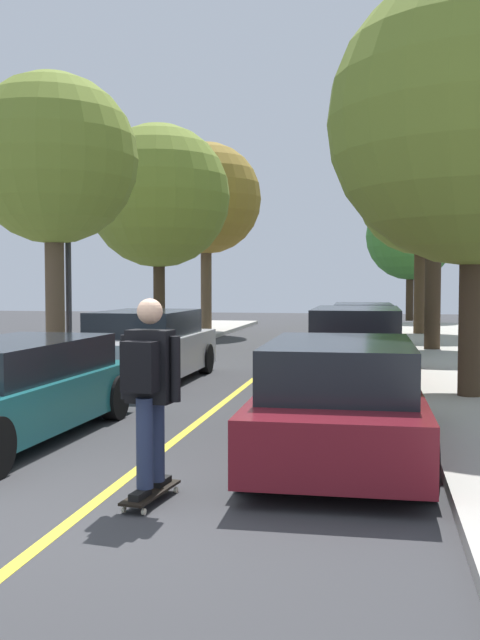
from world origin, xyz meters
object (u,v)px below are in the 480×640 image
Objects in this scene: parked_car_right_near at (356,346)px; skateboard at (151,493)px; parked_car_left_near at (144,347)px; parked_car_right_far at (363,329)px; street_tree_left_far at (206,199)px; street_tree_right_near at (434,170)px; street_tree_right_far at (421,191)px; skateboarder at (149,383)px; street_tree_right_farthest at (410,236)px; parked_car_right_nearest at (340,400)px; streetlamp at (68,223)px; street_tree_left_near at (159,196)px; street_tree_right_nearest at (474,120)px; street_tree_left_nearest at (53,160)px; parked_car_left_nearest at (7,390)px.

parked_car_right_near reaches higher than skateboard.
parked_car_left_near is 7.96m from skateboard.
parked_car_right_far is 14.12m from skateboard.
street_tree_left_far reaches higher than street_tree_right_near.
street_tree_left_far is (-6.03, 6.60, 4.43)m from parked_car_right_far.
street_tree_right_far is (1.88, 12.40, 4.48)m from parked_car_right_near.
skateboarder is at bearing -97.70° from skateboard.
parked_car_left_near is 13.96m from street_tree_left_far.
parked_car_right_near is 14.58m from street_tree_left_far.
street_tree_right_farthest is at bearing 74.44° from parked_car_left_near.
parked_car_right_near is 5.93m from parked_car_right_far.
street_tree_right_near is at bearing -38.29° from street_tree_left_far.
skateboard is at bearing -128.30° from parked_car_right_nearest.
street_tree_right_farthest is (1.88, 15.13, 3.47)m from parked_car_right_far.
streetlamp is 9.27m from skateboarder.
parked_car_right_nearest is 0.72× the size of street_tree_right_farthest.
street_tree_left_far is at bearing 132.42° from parked_car_right_far.
street_tree_right_far is (1.88, 6.47, 4.53)m from parked_car_right_far.
street_tree_left_near is at bearing -90.00° from street_tree_left_far.
street_tree_left_far is at bearing 102.17° from skateboard.
street_tree_right_near is at bearing 90.00° from street_tree_right_nearest.
parked_car_right_near is at bearing -98.62° from street_tree_right_far.
skateboard is (4.44, -20.61, -5.03)m from street_tree_left_far.
street_tree_right_farthest is (7.91, 14.54, -0.36)m from street_tree_left_near.
street_tree_left_nearest reaches higher than parked_car_right_near.
street_tree_right_farthest is (7.91, 8.54, -0.96)m from street_tree_left_far.
streetlamp is (0.13, -12.72, -1.91)m from street_tree_left_far.
street_tree_left_near is at bearing 174.38° from parked_car_right_far.
parked_car_right_near is at bearing 90.01° from parked_car_right_nearest.
street_tree_left_near is 11.70m from street_tree_right_nearest.
parked_car_right_near reaches higher than parked_car_right_nearest.
street_tree_right_farthest is at bearing 90.00° from street_tree_right_near.
street_tree_right_farthest reaches higher than parked_car_left_nearest.
street_tree_right_far is 21.22m from skateboarder.
parked_car_left_nearest is 8.17m from street_tree_right_nearest.
parked_car_left_nearest is at bearing -102.57° from street_tree_right_farthest.
parked_car_left_near is 0.65× the size of street_tree_right_near.
street_tree_left_near is 15.90m from skateboard.
parked_car_right_near is 2.61× the size of skateboarder.
parked_car_right_nearest is at bearing -90.00° from parked_car_right_far.
street_tree_right_nearest is 1.11× the size of street_tree_right_farthest.
street_tree_left_far reaches higher than parked_car_left_nearest.
street_tree_right_nearest is (1.88, -8.03, 3.87)m from parked_car_right_far.
skateboarder is at bearing -77.86° from street_tree_left_far.
street_tree_right_farthest is (1.88, 27.15, 3.50)m from parked_car_right_nearest.
parked_car_right_near is 0.85× the size of streetlamp.
parked_car_left_near reaches higher than parked_car_left_nearest.
street_tree_left_nearest is at bearing -110.08° from street_tree_right_farthest.
street_tree_right_near is (1.88, 12.37, 4.39)m from parked_car_right_nearest.
street_tree_left_nearest is 13.11m from street_tree_left_far.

